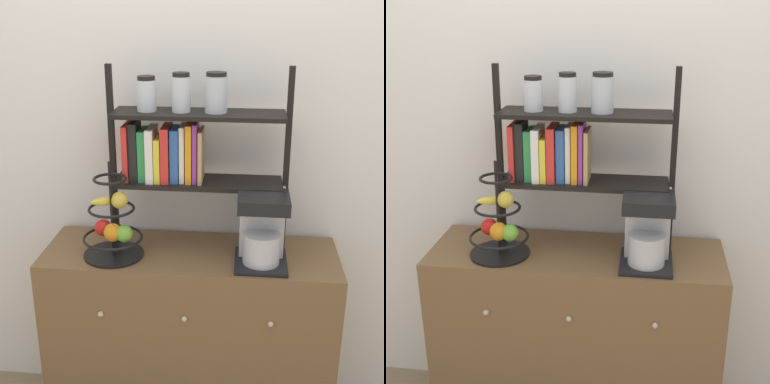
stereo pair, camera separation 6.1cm
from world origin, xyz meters
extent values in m
cube|color=silver|center=(0.00, 0.47, 1.30)|extent=(7.00, 0.05, 2.60)
cube|color=brown|center=(0.00, 0.21, 0.45)|extent=(1.27, 0.42, 0.90)
sphere|color=#B2AD8C|center=(-0.35, -0.01, 0.70)|extent=(0.02, 0.02, 0.02)
sphere|color=#B2AD8C|center=(0.00, -0.01, 0.70)|extent=(0.02, 0.02, 0.02)
sphere|color=#B2AD8C|center=(0.35, -0.01, 0.70)|extent=(0.02, 0.02, 0.02)
cube|color=black|center=(0.30, 0.13, 0.91)|extent=(0.21, 0.23, 0.02)
cube|color=#B7B7BC|center=(0.30, 0.20, 1.06)|extent=(0.18, 0.09, 0.29)
cylinder|color=#B7B7BC|center=(0.30, 0.11, 0.98)|extent=(0.15, 0.15, 0.13)
cube|color=black|center=(0.30, 0.12, 1.17)|extent=(0.20, 0.18, 0.05)
cylinder|color=black|center=(-0.32, 0.15, 0.90)|extent=(0.25, 0.25, 0.01)
cylinder|color=black|center=(-0.32, 0.15, 1.11)|extent=(0.01, 0.01, 0.41)
torus|color=black|center=(-0.32, 0.15, 0.98)|extent=(0.25, 0.25, 0.01)
torus|color=black|center=(-0.32, 0.15, 1.11)|extent=(0.20, 0.20, 0.01)
torus|color=black|center=(-0.32, 0.15, 1.24)|extent=(0.14, 0.14, 0.01)
sphere|color=red|center=(-0.36, 0.16, 1.02)|extent=(0.07, 0.07, 0.07)
sphere|color=#6BAD33|center=(-0.26, 0.11, 1.02)|extent=(0.07, 0.07, 0.07)
sphere|color=orange|center=(-0.31, 0.11, 1.02)|extent=(0.08, 0.08, 0.08)
ellipsoid|color=yellow|center=(-0.34, 0.17, 1.13)|extent=(0.15, 0.09, 0.04)
sphere|color=gold|center=(-0.29, 0.16, 1.15)|extent=(0.07, 0.07, 0.07)
cube|color=black|center=(-0.34, 0.27, 1.29)|extent=(0.02, 0.02, 0.79)
cube|color=black|center=(0.39, 0.27, 1.29)|extent=(0.02, 0.02, 0.79)
cube|color=black|center=(0.03, 0.27, 1.20)|extent=(0.71, 0.20, 0.02)
cube|color=black|center=(0.03, 0.27, 1.49)|extent=(0.71, 0.20, 0.02)
cube|color=red|center=(-0.27, 0.27, 1.32)|extent=(0.02, 0.15, 0.24)
cube|color=black|center=(-0.24, 0.27, 1.33)|extent=(0.03, 0.12, 0.25)
cube|color=#2D8C47|center=(-0.20, 0.27, 1.31)|extent=(0.03, 0.13, 0.22)
cube|color=white|center=(-0.17, 0.27, 1.32)|extent=(0.03, 0.16, 0.22)
cube|color=yellow|center=(-0.14, 0.27, 1.30)|extent=(0.02, 0.15, 0.19)
cube|color=red|center=(-0.10, 0.27, 1.32)|extent=(0.03, 0.15, 0.23)
cube|color=#2D599E|center=(-0.07, 0.27, 1.32)|extent=(0.03, 0.13, 0.22)
cube|color=white|center=(-0.04, 0.27, 1.32)|extent=(0.02, 0.12, 0.24)
cube|color=orange|center=(-0.01, 0.27, 1.33)|extent=(0.03, 0.14, 0.25)
cube|color=#8C338C|center=(0.02, 0.27, 1.33)|extent=(0.02, 0.13, 0.25)
cube|color=tan|center=(0.04, 0.27, 1.32)|extent=(0.02, 0.14, 0.22)
cylinder|color=silver|center=(-0.18, 0.27, 1.56)|extent=(0.08, 0.08, 0.13)
cylinder|color=black|center=(-0.18, 0.27, 1.63)|extent=(0.07, 0.07, 0.02)
cylinder|color=silver|center=(-0.04, 0.27, 1.57)|extent=(0.08, 0.08, 0.14)
cylinder|color=black|center=(-0.04, 0.27, 1.65)|extent=(0.07, 0.07, 0.02)
cylinder|color=silver|center=(0.10, 0.27, 1.57)|extent=(0.09, 0.09, 0.14)
cylinder|color=black|center=(0.10, 0.27, 1.65)|extent=(0.08, 0.08, 0.02)
camera|label=1|loc=(0.23, -1.86, 1.93)|focal=50.00mm
camera|label=2|loc=(0.29, -1.85, 1.93)|focal=50.00mm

